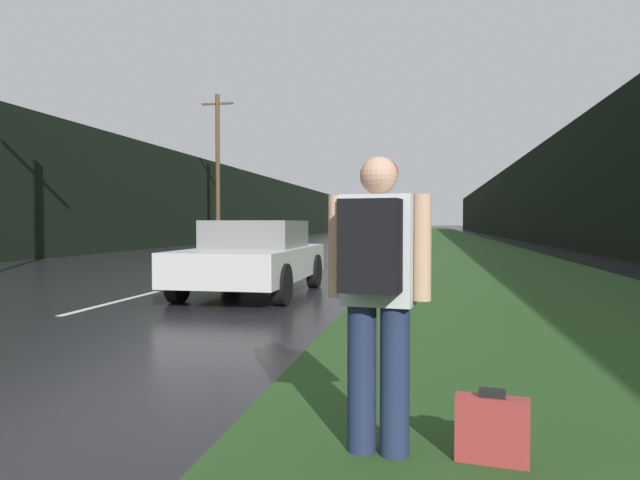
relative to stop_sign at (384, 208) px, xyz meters
name	(u,v)px	position (x,y,z in m)	size (l,w,h in m)	color
grass_verge	(455,242)	(2.76, 27.02, -1.67)	(6.00, 240.00, 0.02)	#26471E
lane_stripe_b	(116,302)	(-4.19, -4.30, -1.68)	(0.12, 3.00, 0.01)	silver
lane_stripe_c	(246,269)	(-4.19, 2.70, -1.68)	(0.12, 3.00, 0.01)	silver
lane_stripe_d	(300,255)	(-4.19, 9.70, -1.68)	(0.12, 3.00, 0.01)	silver
treeline_far_side	(261,208)	(-14.14, 37.02, 1.03)	(2.00, 140.00, 5.43)	black
treeline_near_side	(524,202)	(8.76, 37.02, 1.44)	(2.00, 140.00, 6.24)	black
utility_pole_far	(218,169)	(-10.40, 16.64, 2.62)	(1.80, 0.24, 8.35)	#4C3823
stop_sign	(384,208)	(0.00, 0.00, 0.00)	(0.64, 0.07, 2.79)	slate
hitchhiker_with_backpack	(377,286)	(0.73, -9.87, -0.70)	(0.59, 0.45, 1.71)	#1E2847
suitcase	(492,431)	(1.36, -9.85, -1.48)	(0.40, 0.16, 0.43)	#9E3333
car_passing_near	(254,257)	(-2.22, -2.83, -0.98)	(2.00, 4.21, 1.38)	#BCBCBC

